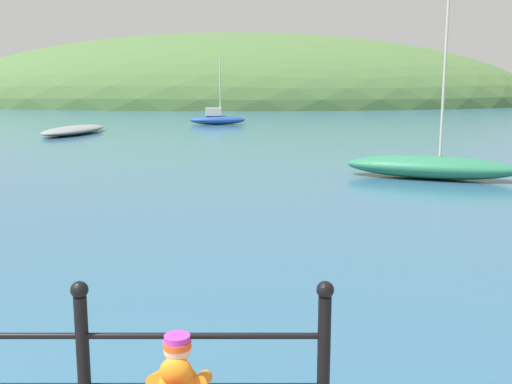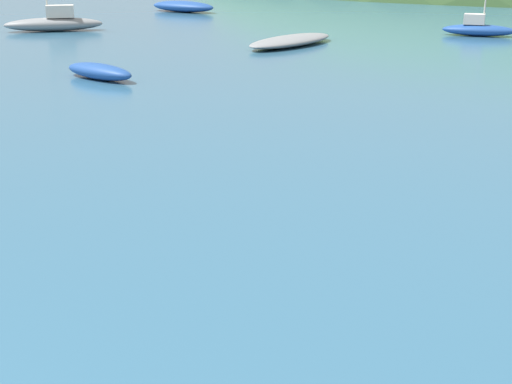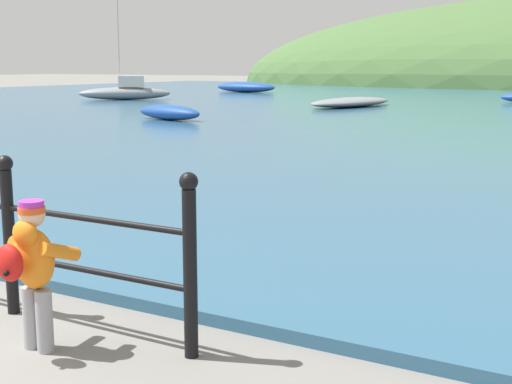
{
  "view_description": "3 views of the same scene",
  "coord_description": "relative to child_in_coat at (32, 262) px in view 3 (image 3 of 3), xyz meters",
  "views": [
    {
      "loc": [
        2.33,
        -2.32,
        2.52
      ],
      "look_at": [
        2.34,
        5.84,
        1.02
      ],
      "focal_mm": 42.0,
      "sensor_mm": 36.0,
      "label": 1
    },
    {
      "loc": [
        5.12,
        -1.13,
        4.01
      ],
      "look_at": [
        1.35,
        6.75,
        0.97
      ],
      "focal_mm": 50.0,
      "sensor_mm": 36.0,
      "label": 2
    },
    {
      "loc": [
        5.33,
        -2.05,
        1.86
      ],
      "look_at": [
        2.11,
        3.51,
        0.71
      ],
      "focal_mm": 50.0,
      "sensor_mm": 36.0,
      "label": 3
    }
  ],
  "objects": [
    {
      "name": "child_in_coat",
      "position": [
        0.0,
        0.0,
        0.0
      ],
      "size": [
        0.39,
        0.54,
        1.0
      ],
      "color": "#99999E",
      "rests_on": "ground"
    },
    {
      "name": "boat_mid_harbor",
      "position": [
        -8.15,
        25.01,
        -0.31
      ],
      "size": [
        2.73,
        5.4,
        0.39
      ],
      "color": "gray",
      "rests_on": "water"
    },
    {
      "name": "boat_white_sailboat",
      "position": [
        -10.45,
        15.38,
        -0.27
      ],
      "size": [
        2.95,
        1.49,
        0.47
      ],
      "color": "#1E4793",
      "rests_on": "water"
    },
    {
      "name": "boat_twin_mast",
      "position": [
        -20.28,
        24.85,
        -0.1
      ],
      "size": [
        4.31,
        3.79,
        5.63
      ],
      "color": "gray",
      "rests_on": "water"
    },
    {
      "name": "boat_blue_hull",
      "position": [
        -20.04,
        36.24,
        -0.18
      ],
      "size": [
        4.68,
        2.22,
        0.65
      ],
      "color": "#1E4793",
      "rests_on": "water"
    }
  ]
}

